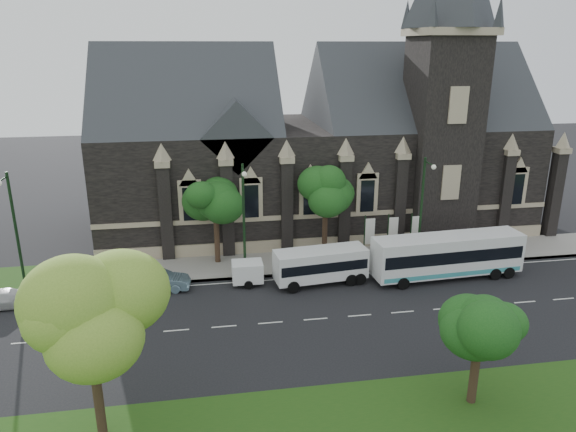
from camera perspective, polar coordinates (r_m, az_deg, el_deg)
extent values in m
plane|color=black|center=(35.49, 2.99, -11.03)|extent=(160.00, 160.00, 0.00)
cube|color=gray|center=(43.85, 0.38, -5.01)|extent=(80.00, 5.00, 0.15)
cube|color=black|center=(52.39, 2.88, 4.49)|extent=(40.00, 15.00, 10.00)
cube|color=#2D3035|center=(50.33, -10.70, 9.44)|extent=(16.00, 15.00, 15.00)
cube|color=#2D3035|center=(54.44, 13.47, 9.89)|extent=(20.00, 15.00, 15.00)
cube|color=#2D3035|center=(45.95, -5.75, 8.87)|extent=(6.00, 6.00, 6.00)
cube|color=black|center=(49.16, 16.04, 7.68)|extent=(5.50, 5.50, 18.00)
cube|color=tan|center=(48.49, 17.01, 18.42)|extent=(6.20, 6.20, 0.60)
cube|color=tan|center=(45.80, 4.81, 0.11)|extent=(40.00, 0.22, 0.40)
cube|color=tan|center=(46.66, 4.73, -2.93)|extent=(40.00, 0.25, 1.20)
cube|color=black|center=(44.77, 2.42, 1.88)|extent=(1.20, 0.12, 2.80)
cylinder|color=black|center=(26.56, -19.80, -17.61)|extent=(0.44, 0.44, 4.40)
sphere|color=olive|center=(24.52, -20.80, -9.89)|extent=(4.16, 4.16, 4.16)
sphere|color=olive|center=(24.71, -18.88, -7.42)|extent=(3.12, 3.12, 3.12)
cylinder|color=black|center=(29.00, 19.41, -15.85)|extent=(0.44, 0.44, 3.08)
sphere|color=#184B17|center=(27.52, 20.05, -10.73)|extent=(3.20, 3.20, 3.20)
sphere|color=#184B17|center=(27.99, 20.68, -8.92)|extent=(2.40, 2.40, 2.40)
cylinder|color=black|center=(44.62, 3.97, -2.01)|extent=(0.44, 0.44, 3.96)
sphere|color=#184B17|center=(43.51, 4.07, 2.53)|extent=(3.84, 3.84, 3.84)
sphere|color=#184B17|center=(44.17, 4.79, 3.71)|extent=(2.88, 2.88, 2.88)
cylinder|color=black|center=(43.55, -7.66, -2.65)|extent=(0.44, 0.44, 3.96)
sphere|color=#184B17|center=(42.43, -7.85, 1.90)|extent=(3.68, 3.68, 3.68)
sphere|color=#184B17|center=(42.93, -7.00, 3.08)|extent=(2.76, 2.76, 2.76)
cylinder|color=black|center=(43.08, 14.12, 0.28)|extent=(0.20, 0.20, 9.00)
cylinder|color=black|center=(41.32, 14.99, 5.50)|extent=(0.10, 1.60, 0.10)
sphere|color=silver|center=(40.63, 15.43, 5.11)|extent=(0.36, 0.36, 0.36)
cylinder|color=black|center=(39.78, -4.77, -0.70)|extent=(0.20, 0.20, 9.00)
cylinder|color=black|center=(37.86, -4.83, 4.94)|extent=(0.10, 1.60, 0.10)
sphere|color=silver|center=(37.11, -4.73, 4.52)|extent=(0.36, 0.36, 0.36)
cylinder|color=black|center=(41.82, -27.18, -1.76)|extent=(0.20, 0.20, 9.00)
cylinder|color=black|center=(40.01, -28.36, 3.54)|extent=(0.10, 1.60, 0.10)
cylinder|color=black|center=(44.03, 8.22, -2.41)|extent=(0.10, 0.10, 4.00)
cube|color=white|center=(43.96, 8.82, -1.64)|extent=(0.80, 0.04, 2.20)
cylinder|color=black|center=(44.65, 10.68, -2.25)|extent=(0.10, 0.10, 4.00)
cube|color=white|center=(44.60, 11.26, -1.49)|extent=(0.80, 0.04, 2.20)
cylinder|color=black|center=(45.35, 13.06, -2.09)|extent=(0.10, 0.10, 4.00)
cube|color=white|center=(45.32, 13.64, -1.34)|extent=(0.80, 0.04, 2.20)
cube|color=white|center=(42.36, 16.80, -3.96)|extent=(11.80, 3.13, 2.96)
cube|color=black|center=(42.29, 16.82, -3.73)|extent=(11.34, 3.14, 0.95)
cube|color=teal|center=(42.80, 16.66, -5.43)|extent=(11.34, 3.13, 0.35)
cylinder|color=black|center=(40.15, 12.31, -7.12)|extent=(0.92, 0.33, 0.90)
cylinder|color=black|center=(42.16, 10.94, -5.78)|extent=(0.92, 0.33, 0.90)
cylinder|color=black|center=(43.75, 21.43, -5.85)|extent=(0.92, 0.33, 0.90)
cylinder|color=black|center=(45.60, 19.76, -4.69)|extent=(0.92, 0.33, 0.90)
cylinder|color=black|center=(44.40, 22.69, -5.66)|extent=(0.92, 0.33, 0.90)
cylinder|color=black|center=(46.22, 20.99, -4.53)|extent=(0.92, 0.33, 0.90)
cube|color=white|center=(39.85, 3.53, -5.16)|extent=(7.14, 2.94, 2.23)
cube|color=black|center=(39.81, 3.53, -5.03)|extent=(6.87, 2.95, 0.75)
cylinder|color=black|center=(38.68, 0.59, -7.68)|extent=(0.93, 0.38, 0.90)
cylinder|color=black|center=(40.58, -0.27, -6.40)|extent=(0.93, 0.38, 0.90)
cylinder|color=black|center=(40.06, 6.85, -6.87)|extent=(0.93, 0.38, 0.90)
cylinder|color=black|center=(41.90, 5.72, -5.68)|extent=(0.93, 0.38, 0.90)
cylinder|color=black|center=(40.31, 7.77, -6.75)|extent=(0.93, 0.38, 0.90)
cylinder|color=black|center=(42.14, 6.60, -5.57)|extent=(0.93, 0.38, 0.90)
cube|color=white|center=(39.93, -4.40, -5.97)|extent=(2.29, 1.73, 1.48)
cylinder|color=black|center=(39.45, -4.28, -7.41)|extent=(0.64, 0.23, 0.64)
cylinder|color=black|center=(40.99, -4.47, -6.40)|extent=(0.64, 0.23, 0.64)
cylinder|color=black|center=(40.21, -2.27, -6.38)|extent=(1.37, 0.09, 0.08)
imported|color=slate|center=(40.13, -13.82, -6.77)|extent=(4.69, 1.97, 1.51)
imported|color=maroon|center=(40.50, -21.07, -7.24)|extent=(4.76, 2.43, 1.55)
imported|color=silver|center=(41.41, -27.93, -7.86)|extent=(4.40, 2.02, 1.25)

